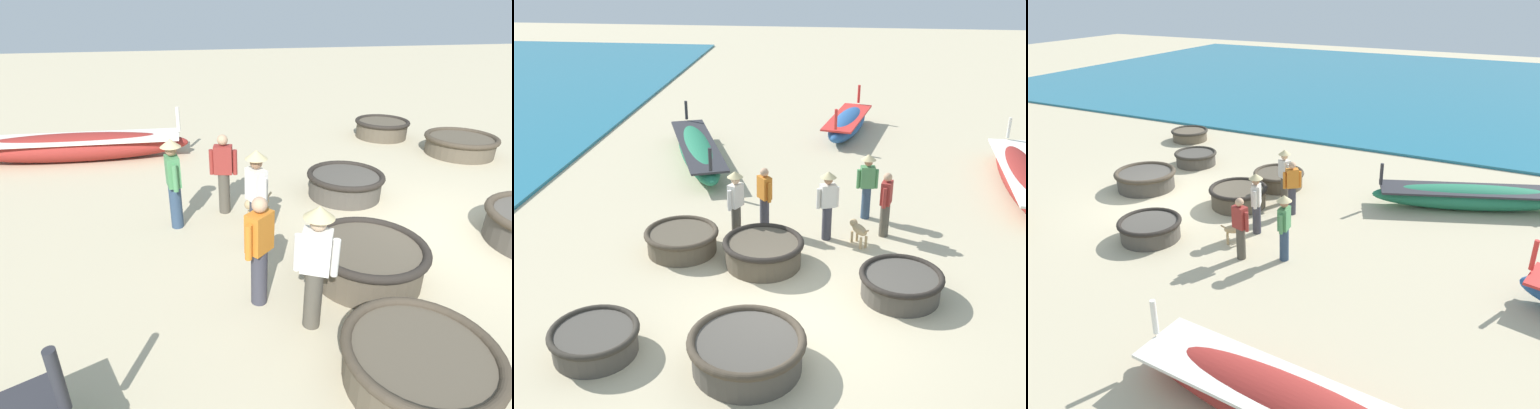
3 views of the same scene
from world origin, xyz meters
The scene contains 16 objects.
ground_plane centered at (0.00, 0.00, 0.00)m, with size 80.00×80.00×0.00m, color #C6B793.
sea centered at (-21.49, 4.00, 0.05)m, with size 28.00×52.00×0.10m, color teal.
coracle_weathered centered at (-0.78, 2.04, 0.32)m, with size 1.73×1.73×0.59m.
coracle_far_left centered at (-2.65, 2.42, 0.29)m, with size 1.64×1.64×0.53m.
coracle_beside_post centered at (2.02, 1.09, 0.29)m, with size 1.63×1.63×0.53m.
coracle_upturned centered at (-3.21, -1.25, 0.26)m, with size 1.52×1.52×0.48m.
coracle_front_right centered at (-5.61, -3.28, 0.25)m, with size 1.52×1.52×0.46m.
coracle_far_right centered at (-0.62, -1.33, 0.33)m, with size 1.93×1.93×0.60m.
long_boat_green_hull centered at (5.80, 6.99, 0.38)m, with size 1.52×5.87×1.32m.
long_boat_blue_hull centered at (-3.60, 8.20, 0.37)m, with size 2.98×5.66×1.30m.
fisherman_hauling centered at (1.45, 4.66, 0.96)m, with size 0.53×0.36×1.67m.
fisherman_with_hat centered at (1.85, 3.71, 0.84)m, with size 0.30×0.51×1.57m.
fisherman_standing_right centered at (-0.96, 3.71, 0.84)m, with size 0.38×0.44×1.57m.
fisherman_standing_left centered at (0.52, 3.39, 0.96)m, with size 0.50×0.36×1.67m.
fisherman_crouching centered at (-1.55, 3.17, 0.96)m, with size 0.36×0.48×1.67m.
dog centered at (1.24, 3.20, 0.37)m, with size 0.45×0.61×0.55m.
Camera 3 is at (10.72, 9.29, 6.07)m, focal length 35.00 mm.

